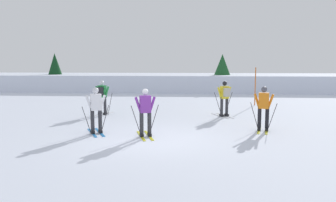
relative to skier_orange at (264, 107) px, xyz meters
The scene contains 10 objects.
ground_plane 4.52m from the skier_orange, 156.21° to the right, with size 120.00×120.00×0.00m, color silver.
far_snow_ridge 18.68m from the skier_orange, 102.52° to the left, with size 80.00×7.21×1.43m, color silver.
skier_orange is the anchor object (origin of this frame).
skier_yellow 3.46m from the skier_orange, 109.46° to the left, with size 0.99×1.61×1.71m.
skier_white 6.31m from the skier_orange, behind, with size 1.04×1.60×1.71m.
skier_purple 4.55m from the skier_orange, 163.21° to the right, with size 0.96×1.64×1.71m.
skier_green 7.90m from the skier_orange, 154.87° to the left, with size 0.99×1.64×1.71m.
trail_marker_pole 7.65m from the skier_orange, 81.79° to the left, with size 0.06×0.06×2.29m, color #C65614.
conifer_far_left 23.17m from the skier_orange, 131.31° to the left, with size 1.71×1.71×3.38m.
conifer_far_right 17.41m from the skier_orange, 89.98° to the left, with size 1.97×1.97×3.27m.
Camera 1 is at (1.28, -11.10, 2.67)m, focal length 35.92 mm.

